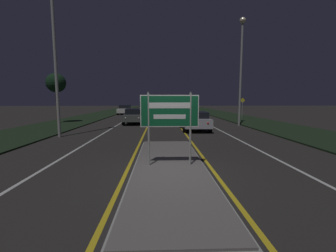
{
  "coord_description": "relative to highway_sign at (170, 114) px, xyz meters",
  "views": [
    {
      "loc": [
        -0.31,
        -6.83,
        2.29
      ],
      "look_at": [
        0.0,
        2.06,
        1.25
      ],
      "focal_mm": 24.0,
      "sensor_mm": 36.0,
      "label": 1
    }
  ],
  "objects": [
    {
      "name": "car_approaching_1",
      "position": [
        -5.87,
        28.28,
        -1.05
      ],
      "size": [
        1.92,
        4.42,
        1.46
      ],
      "color": "silver",
      "rests_on": "ground_plane"
    },
    {
      "name": "highway_sign",
      "position": [
        0.0,
        0.0,
        0.0
      ],
      "size": [
        1.93,
        0.07,
        2.45
      ],
      "color": "#9E9E99",
      "rests_on": "median_island"
    },
    {
      "name": "car_receding_0",
      "position": [
        2.3,
        9.48,
        -1.06
      ],
      "size": [
        2.03,
        4.28,
        1.4
      ],
      "color": "#B7B7BC",
      "rests_on": "ground_plane"
    },
    {
      "name": "median_island",
      "position": [
        0.0,
        0.0,
        -1.77
      ],
      "size": [
        2.42,
        8.78,
        0.1
      ],
      "color": "#999993",
      "rests_on": "ground_plane"
    },
    {
      "name": "lane_line_white_left",
      "position": [
        -4.2,
        24.45,
        -1.81
      ],
      "size": [
        0.12,
        70.0,
        0.01
      ],
      "color": "silver",
      "rests_on": "ground_plane"
    },
    {
      "name": "edge_line_white_left",
      "position": [
        -7.2,
        24.45,
        -1.81
      ],
      "size": [
        0.1,
        70.0,
        0.01
      ],
      "color": "silver",
      "rests_on": "ground_plane"
    },
    {
      "name": "lane_line_white_right",
      "position": [
        4.2,
        24.45,
        -1.81
      ],
      "size": [
        0.12,
        70.0,
        0.01
      ],
      "color": "silver",
      "rests_on": "ground_plane"
    },
    {
      "name": "ground_plane",
      "position": [
        0.0,
        -0.55,
        -1.81
      ],
      "size": [
        160.0,
        160.0,
        0.0
      ],
      "primitive_type": "plane",
      "color": "#282623"
    },
    {
      "name": "centre_line_yellow_right",
      "position": [
        1.4,
        24.45,
        -1.81
      ],
      "size": [
        0.12,
        70.0,
        0.01
      ],
      "color": "gold",
      "rests_on": "ground_plane"
    },
    {
      "name": "streetlight_left_near",
      "position": [
        -6.55,
        6.59,
        5.31
      ],
      "size": [
        0.57,
        0.57,
        10.85
      ],
      "color": "#9E9E99",
      "rests_on": "ground_plane"
    },
    {
      "name": "car_approaching_0",
      "position": [
        -2.74,
        14.3,
        -1.05
      ],
      "size": [
        2.0,
        4.24,
        1.44
      ],
      "color": "#4C514C",
      "rests_on": "ground_plane"
    },
    {
      "name": "verge_right",
      "position": [
        9.5,
        19.45,
        -1.77
      ],
      "size": [
        5.0,
        100.0,
        0.08
      ],
      "color": "black",
      "rests_on": "ground_plane"
    },
    {
      "name": "roadside_palm_left",
      "position": [
        -10.25,
        14.74,
        2.02
      ],
      "size": [
        1.83,
        1.83,
        4.74
      ],
      "color": "#4C3823",
      "rests_on": "verge_left"
    },
    {
      "name": "edge_line_white_right",
      "position": [
        7.2,
        24.45,
        -1.81
      ],
      "size": [
        0.1,
        70.0,
        0.01
      ],
      "color": "silver",
      "rests_on": "ground_plane"
    },
    {
      "name": "verge_left",
      "position": [
        -9.5,
        19.45,
        -1.77
      ],
      "size": [
        5.0,
        100.0,
        0.08
      ],
      "color": "black",
      "rests_on": "ground_plane"
    },
    {
      "name": "warning_sign",
      "position": [
        9.44,
        18.95,
        -0.27
      ],
      "size": [
        0.6,
        0.06,
        2.44
      ],
      "color": "#9E9E99",
      "rests_on": "verge_right"
    },
    {
      "name": "centre_line_yellow_left",
      "position": [
        -1.4,
        24.45,
        -1.81
      ],
      "size": [
        0.12,
        70.0,
        0.01
      ],
      "color": "gold",
      "rests_on": "ground_plane"
    },
    {
      "name": "streetlight_right_near",
      "position": [
        6.67,
        12.16,
        4.07
      ],
      "size": [
        0.52,
        0.52,
        9.19
      ],
      "color": "#9E9E99",
      "rests_on": "ground_plane"
    },
    {
      "name": "car_receding_1",
      "position": [
        2.33,
        19.09,
        -0.99
      ],
      "size": [
        2.03,
        4.09,
        1.56
      ],
      "color": "silver",
      "rests_on": "ground_plane"
    },
    {
      "name": "car_approaching_2",
      "position": [
        -2.65,
        43.18,
        -1.04
      ],
      "size": [
        2.0,
        4.61,
        1.43
      ],
      "color": "#4C514C",
      "rests_on": "ground_plane"
    }
  ]
}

